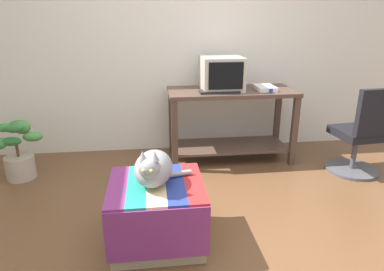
{
  "coord_description": "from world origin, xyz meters",
  "views": [
    {
      "loc": [
        -0.37,
        -1.83,
        1.49
      ],
      "look_at": [
        -0.05,
        0.85,
        0.55
      ],
      "focal_mm": 31.64,
      "sensor_mm": 36.0,
      "label": 1
    }
  ],
  "objects_px": {
    "tv_monitor": "(221,74)",
    "potted_plant": "(19,152)",
    "stapler": "(269,90)",
    "ottoman_with_blanket": "(157,213)",
    "office_chair": "(361,137)",
    "book": "(265,88)",
    "cat": "(153,168)",
    "keyboard": "(219,92)",
    "desk": "(231,113)"
  },
  "relations": [
    {
      "from": "office_chair",
      "to": "keyboard",
      "type": "bearing_deg",
      "value": -21.96
    },
    {
      "from": "desk",
      "to": "cat",
      "type": "relative_size",
      "value": 3.18
    },
    {
      "from": "tv_monitor",
      "to": "keyboard",
      "type": "height_order",
      "value": "tv_monitor"
    },
    {
      "from": "ottoman_with_blanket",
      "to": "stapler",
      "type": "distance_m",
      "value": 1.83
    },
    {
      "from": "tv_monitor",
      "to": "cat",
      "type": "height_order",
      "value": "tv_monitor"
    },
    {
      "from": "tv_monitor",
      "to": "book",
      "type": "height_order",
      "value": "tv_monitor"
    },
    {
      "from": "desk",
      "to": "stapler",
      "type": "xyz_separation_m",
      "value": [
        0.36,
        -0.13,
        0.27
      ]
    },
    {
      "from": "potted_plant",
      "to": "office_chair",
      "type": "bearing_deg",
      "value": -5.22
    },
    {
      "from": "tv_monitor",
      "to": "potted_plant",
      "type": "distance_m",
      "value": 2.15
    },
    {
      "from": "book",
      "to": "cat",
      "type": "bearing_deg",
      "value": -130.86
    },
    {
      "from": "keyboard",
      "to": "potted_plant",
      "type": "height_order",
      "value": "keyboard"
    },
    {
      "from": "cat",
      "to": "stapler",
      "type": "height_order",
      "value": "stapler"
    },
    {
      "from": "tv_monitor",
      "to": "cat",
      "type": "relative_size",
      "value": 1.08
    },
    {
      "from": "potted_plant",
      "to": "stapler",
      "type": "bearing_deg",
      "value": 2.27
    },
    {
      "from": "book",
      "to": "potted_plant",
      "type": "bearing_deg",
      "value": -175.63
    },
    {
      "from": "desk",
      "to": "ottoman_with_blanket",
      "type": "xyz_separation_m",
      "value": [
        -0.83,
        -1.4,
        -0.3
      ]
    },
    {
      "from": "cat",
      "to": "office_chair",
      "type": "xyz_separation_m",
      "value": [
        2.03,
        0.88,
        -0.18
      ]
    },
    {
      "from": "desk",
      "to": "potted_plant",
      "type": "bearing_deg",
      "value": -173.93
    },
    {
      "from": "keyboard",
      "to": "potted_plant",
      "type": "distance_m",
      "value": 2.04
    },
    {
      "from": "cat",
      "to": "stapler",
      "type": "relative_size",
      "value": 3.79
    },
    {
      "from": "ottoman_with_blanket",
      "to": "office_chair",
      "type": "distance_m",
      "value": 2.2
    },
    {
      "from": "tv_monitor",
      "to": "cat",
      "type": "xyz_separation_m",
      "value": [
        -0.74,
        -1.44,
        -0.37
      ]
    },
    {
      "from": "keyboard",
      "to": "ottoman_with_blanket",
      "type": "relative_size",
      "value": 0.63
    },
    {
      "from": "cat",
      "to": "stapler",
      "type": "bearing_deg",
      "value": 58.13
    },
    {
      "from": "office_chair",
      "to": "ottoman_with_blanket",
      "type": "bearing_deg",
      "value": 17.99
    },
    {
      "from": "potted_plant",
      "to": "office_chair",
      "type": "relative_size",
      "value": 0.66
    },
    {
      "from": "stapler",
      "to": "tv_monitor",
      "type": "bearing_deg",
      "value": 152.73
    },
    {
      "from": "tv_monitor",
      "to": "book",
      "type": "bearing_deg",
      "value": -8.89
    },
    {
      "from": "keyboard",
      "to": "cat",
      "type": "xyz_separation_m",
      "value": [
        -0.69,
        -1.28,
        -0.22
      ]
    },
    {
      "from": "keyboard",
      "to": "desk",
      "type": "bearing_deg",
      "value": 38.55
    },
    {
      "from": "cat",
      "to": "office_chair",
      "type": "bearing_deg",
      "value": 34.65
    },
    {
      "from": "tv_monitor",
      "to": "stapler",
      "type": "relative_size",
      "value": 4.08
    },
    {
      "from": "desk",
      "to": "potted_plant",
      "type": "height_order",
      "value": "desk"
    },
    {
      "from": "ottoman_with_blanket",
      "to": "tv_monitor",
      "type": "bearing_deg",
      "value": 63.17
    },
    {
      "from": "cat",
      "to": "potted_plant",
      "type": "height_order",
      "value": "cat"
    },
    {
      "from": "ottoman_with_blanket",
      "to": "stapler",
      "type": "xyz_separation_m",
      "value": [
        1.19,
        1.27,
        0.57
      ]
    },
    {
      "from": "keyboard",
      "to": "potted_plant",
      "type": "bearing_deg",
      "value": -178.01
    },
    {
      "from": "desk",
      "to": "tv_monitor",
      "type": "relative_size",
      "value": 2.96
    },
    {
      "from": "book",
      "to": "office_chair",
      "type": "relative_size",
      "value": 0.3
    },
    {
      "from": "book",
      "to": "ottoman_with_blanket",
      "type": "relative_size",
      "value": 0.43
    },
    {
      "from": "book",
      "to": "office_chair",
      "type": "xyz_separation_m",
      "value": [
        0.84,
        -0.49,
        -0.41
      ]
    },
    {
      "from": "keyboard",
      "to": "stapler",
      "type": "bearing_deg",
      "value": -0.97
    },
    {
      "from": "ottoman_with_blanket",
      "to": "stapler",
      "type": "bearing_deg",
      "value": 46.96
    },
    {
      "from": "cat",
      "to": "stapler",
      "type": "xyz_separation_m",
      "value": [
        1.2,
        1.28,
        0.23
      ]
    },
    {
      "from": "ottoman_with_blanket",
      "to": "book",
      "type": "bearing_deg",
      "value": 49.1
    },
    {
      "from": "book",
      "to": "cat",
      "type": "height_order",
      "value": "book"
    },
    {
      "from": "office_chair",
      "to": "potted_plant",
      "type": "bearing_deg",
      "value": -10.52
    },
    {
      "from": "desk",
      "to": "cat",
      "type": "distance_m",
      "value": 1.65
    },
    {
      "from": "desk",
      "to": "potted_plant",
      "type": "distance_m",
      "value": 2.16
    },
    {
      "from": "keyboard",
      "to": "cat",
      "type": "distance_m",
      "value": 1.47
    }
  ]
}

